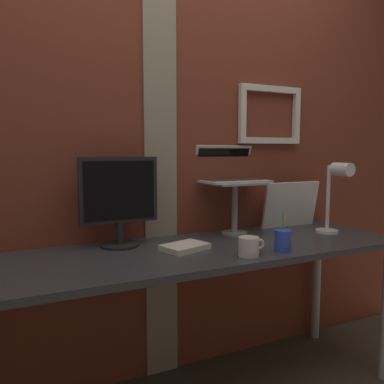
# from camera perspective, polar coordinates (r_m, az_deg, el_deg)

# --- Properties ---
(brick_wall_back) EXTENTS (3.48, 0.16, 2.50)m
(brick_wall_back) POSITION_cam_1_polar(r_m,az_deg,el_deg) (2.07, -5.04, 7.52)
(brick_wall_back) COLOR brown
(brick_wall_back) RESTS_ON ground_plane
(desk) EXTENTS (2.03, 0.62, 0.75)m
(desk) POSITION_cam_1_polar(r_m,az_deg,el_deg) (1.84, 1.37, -10.44)
(desk) COLOR #333338
(desk) RESTS_ON ground_plane
(monitor) EXTENTS (0.36, 0.18, 0.42)m
(monitor) POSITION_cam_1_polar(r_m,az_deg,el_deg) (1.83, -10.66, -0.52)
(monitor) COLOR black
(monitor) RESTS_ON desk
(laptop_stand) EXTENTS (0.28, 0.22, 0.28)m
(laptop_stand) POSITION_cam_1_polar(r_m,az_deg,el_deg) (2.09, 6.30, -1.14)
(laptop_stand) COLOR gray
(laptop_stand) RESTS_ON desk
(laptop) EXTENTS (0.35, 0.28, 0.20)m
(laptop) POSITION_cam_1_polar(r_m,az_deg,el_deg) (2.13, 5.39, 2.97)
(laptop) COLOR silver
(laptop) RESTS_ON laptop_stand
(whiteboard_panel) EXTENTS (0.37, 0.06, 0.27)m
(whiteboard_panel) POSITION_cam_1_polar(r_m,az_deg,el_deg) (2.35, 14.27, -1.80)
(whiteboard_panel) COLOR white
(whiteboard_panel) RESTS_ON desk
(desk_lamp) EXTENTS (0.12, 0.20, 0.39)m
(desk_lamp) POSITION_cam_1_polar(r_m,az_deg,el_deg) (2.19, 20.34, 0.26)
(desk_lamp) COLOR white
(desk_lamp) RESTS_ON desk
(pen_cup) EXTENTS (0.07, 0.07, 0.18)m
(pen_cup) POSITION_cam_1_polar(r_m,az_deg,el_deg) (1.79, 13.15, -6.92)
(pen_cup) COLOR blue
(pen_cup) RESTS_ON desk
(coffee_mug) EXTENTS (0.12, 0.09, 0.08)m
(coffee_mug) POSITION_cam_1_polar(r_m,az_deg,el_deg) (1.69, 8.38, -7.90)
(coffee_mug) COLOR silver
(coffee_mug) RESTS_ON desk
(paper_clutter_stack) EXTENTS (0.23, 0.19, 0.03)m
(paper_clutter_stack) POSITION_cam_1_polar(r_m,az_deg,el_deg) (1.78, -1.04, -8.06)
(paper_clutter_stack) COLOR silver
(paper_clutter_stack) RESTS_ON desk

